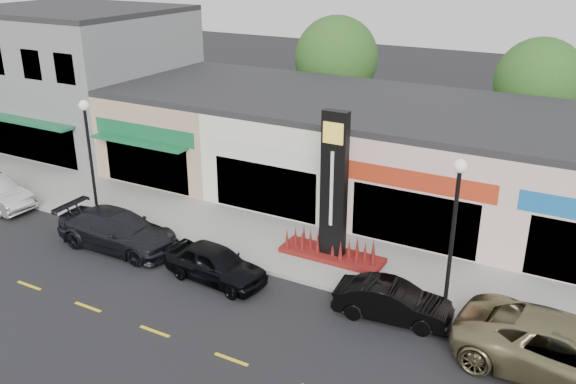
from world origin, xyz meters
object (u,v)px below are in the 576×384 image
object	(u,v)px
car_dark_sedan	(118,230)
car_black_conv	(393,302)
car_black_sedan	(215,263)
car_gold_suv	(570,353)
lamp_east_near	(454,223)
pylon_sign	(333,208)
lamp_west_near	(89,148)

from	to	relation	value
car_dark_sedan	car_black_conv	bearing A→B (deg)	-89.08
car_dark_sedan	car_black_sedan	bearing A→B (deg)	-94.54
car_black_sedan	car_gold_suv	xyz separation A→B (m)	(12.17, 0.28, 0.19)
lamp_east_near	pylon_sign	bearing A→B (deg)	161.25
lamp_west_near	lamp_east_near	distance (m)	16.00
lamp_east_near	car_black_conv	size ratio (longest dim) A/B	1.39
car_black_conv	lamp_east_near	bearing A→B (deg)	-61.55
lamp_west_near	car_black_conv	bearing A→B (deg)	-4.05
lamp_west_near	lamp_east_near	world-z (taller)	same
car_dark_sedan	car_black_conv	world-z (taller)	car_dark_sedan
car_dark_sedan	car_black_sedan	distance (m)	5.08
car_dark_sedan	car_gold_suv	bearing A→B (deg)	-91.54
lamp_east_near	car_gold_suv	bearing A→B (deg)	-20.87
lamp_east_near	car_black_conv	bearing A→B (deg)	-145.43
pylon_sign	car_dark_sedan	distance (m)	8.99
lamp_west_near	car_dark_sedan	bearing A→B (deg)	-29.34
lamp_west_near	pylon_sign	distance (m)	11.19
car_black_sedan	car_black_conv	world-z (taller)	car_black_sedan
pylon_sign	car_black_sedan	world-z (taller)	pylon_sign
lamp_east_near	pylon_sign	world-z (taller)	pylon_sign
lamp_east_near	car_dark_sedan	xyz separation A→B (m)	(-13.25, -1.55, -2.69)
pylon_sign	car_dark_sedan	size ratio (longest dim) A/B	1.11
lamp_west_near	pylon_sign	xyz separation A→B (m)	(11.00, 1.70, -1.20)
lamp_east_near	car_black_sedan	bearing A→B (deg)	-167.53
pylon_sign	car_dark_sedan	bearing A→B (deg)	-158.53
lamp_east_near	pylon_sign	distance (m)	5.42
lamp_east_near	car_black_conv	xyz separation A→B (m)	(-1.49, -1.03, -2.83)
car_black_conv	car_gold_suv	xyz separation A→B (m)	(5.49, -0.50, 0.25)
pylon_sign	car_black_sedan	xyz separation A→B (m)	(-3.17, -3.50, -1.57)
lamp_east_near	car_dark_sedan	distance (m)	13.61
lamp_east_near	car_dark_sedan	size ratio (longest dim) A/B	1.01
car_gold_suv	car_black_conv	bearing A→B (deg)	90.50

